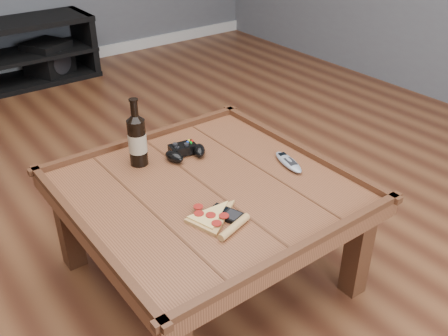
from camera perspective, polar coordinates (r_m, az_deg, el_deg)
ground at (r=2.17m, az=-1.75°, el=-12.17°), size 6.00×6.00×0.00m
baseboard at (r=4.62m, az=-24.20°, el=9.96°), size 5.00×0.02×0.10m
coffee_table at (r=1.93m, az=-1.93°, el=-3.60°), size 1.03×1.03×0.48m
media_console at (r=4.34m, az=-23.88°, el=11.57°), size 1.40×0.45×0.50m
beer_bottle at (r=2.02m, az=-9.90°, el=3.32°), size 0.07×0.07×0.28m
game_controller at (r=2.09m, az=-4.46°, el=1.91°), size 0.19×0.14×0.05m
pizza_slice at (r=1.71m, az=-1.14°, el=-5.85°), size 0.23×0.30×0.03m
smartphone at (r=1.74m, az=0.19°, el=-5.24°), size 0.10×0.13×0.02m
remote_control at (r=2.04m, az=7.38°, el=0.69°), size 0.10×0.19×0.03m
subwoofer at (r=4.45m, az=-19.39°, el=11.58°), size 0.40×0.40×0.30m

